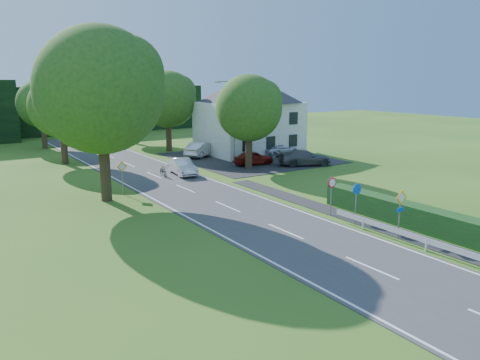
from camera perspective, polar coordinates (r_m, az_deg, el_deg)
road at (r=32.05m, az=-3.43°, el=-2.48°), size 7.00×80.00×0.04m
parking_pad at (r=49.08m, az=1.15°, el=2.72°), size 14.00×16.00×0.04m
line_edge_left at (r=30.61m, az=-8.71°, el=-3.26°), size 0.12×80.00×0.01m
line_edge_right at (r=33.72m, az=1.37°, el=-1.67°), size 0.12×80.00×0.01m
line_centre at (r=32.04m, az=-3.43°, el=-2.44°), size 0.12×80.00×0.01m
tree_main at (r=32.38m, az=-16.52°, el=7.61°), size 9.40×9.40×11.64m
tree_left_far at (r=48.20m, az=-20.90°, el=6.86°), size 7.00×7.00×8.58m
tree_right_far at (r=53.90m, az=-8.77°, el=8.29°), size 7.40×7.40×9.09m
tree_left_back at (r=60.05m, az=-22.96°, el=7.37°), size 6.60×6.60×8.07m
tree_right_back at (r=60.95m, az=-12.78°, el=7.85°), size 6.20×6.20×7.56m
tree_right_mid at (r=42.47m, az=1.09°, el=7.04°), size 7.00×7.00×8.58m
treeline_right at (r=76.70m, az=-15.64°, el=8.35°), size 30.00×5.00×7.00m
house_white at (r=52.13m, az=1.12°, el=8.14°), size 10.60×8.40×8.60m
streetlight at (r=43.88m, az=-0.87°, el=7.43°), size 2.03×0.18×8.00m
sign_priority_right at (r=25.48m, az=18.98°, el=-2.90°), size 0.78×0.09×2.59m
sign_roundabout at (r=27.37m, az=14.02°, el=-1.83°), size 0.64×0.08×2.37m
sign_speed_limit at (r=28.69m, az=11.13°, el=-0.85°), size 0.64×0.11×2.37m
sign_priority_left at (r=34.30m, az=-14.19°, el=1.06°), size 0.78×0.09×2.44m
moving_car at (r=40.61m, az=-7.04°, el=1.64°), size 2.01×4.38×1.39m
motorcycle at (r=40.10m, az=-9.33°, el=1.13°), size 0.93×1.94×0.98m
parked_car_red at (r=44.92m, az=1.64°, el=2.71°), size 4.08×2.01×1.34m
parked_car_silver_a at (r=49.88m, az=-4.62°, el=3.78°), size 4.99×3.80×1.58m
parked_car_grey at (r=45.07m, az=7.91°, el=2.72°), size 5.45×3.88×1.47m
parked_car_silver_b at (r=50.52m, az=4.81°, el=3.69°), size 4.51×2.18×1.24m
parasol at (r=49.41m, az=2.63°, el=3.99°), size 2.91×2.94×2.03m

